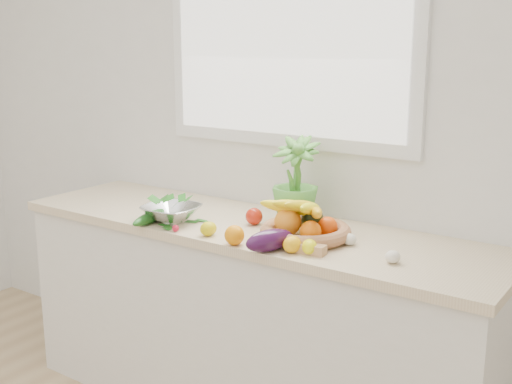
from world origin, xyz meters
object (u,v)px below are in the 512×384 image
Objects in this scene: apple at (254,216)px; fruit_basket at (305,226)px; cucumber at (151,217)px; colander_with_spinach at (171,209)px; potted_herb at (296,179)px; eggplant at (270,240)px.

fruit_basket reaches higher than apple.
cucumber is 0.10m from colander_with_spinach.
apple is 0.20× the size of potted_herb.
colander_with_spinach is (-0.45, -0.30, -0.13)m from potted_herb.
potted_herb is (0.52, 0.35, 0.17)m from cucumber.
apple is at bearing -137.44° from potted_herb.
colander_with_spinach is at bearing -167.76° from fruit_basket.
fruit_basket is at bearing 12.24° from colander_with_spinach.
fruit_basket is at bearing 14.72° from cucumber.
eggplant is at bearing -72.48° from potted_herb.
potted_herb is 1.44× the size of colander_with_spinach.
fruit_basket is at bearing 82.03° from eggplant.
apple is 0.24m from potted_herb.
apple is at bearing 30.20° from cucumber.
cucumber is at bearing -146.28° from potted_herb.
fruit_basket is 0.61m from colander_with_spinach.
eggplant is (0.25, -0.26, 0.00)m from apple.
potted_herb is at bearing 33.72° from cucumber.
potted_herb is 0.55m from colander_with_spinach.
apple is at bearing 134.18° from eggplant.
potted_herb reaches higher than cucumber.
fruit_basket is (0.28, -0.05, 0.02)m from apple.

